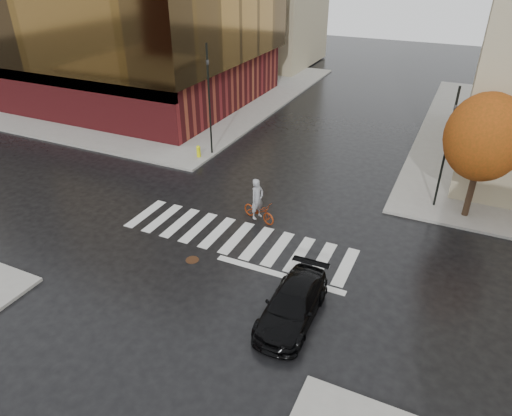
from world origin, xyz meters
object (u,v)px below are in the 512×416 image
Objects in this scene: traffic_light_nw at (209,94)px; fire_hydrant at (198,151)px; cyclist at (258,207)px; traffic_light_ne at (448,143)px; sedan at (293,305)px.

traffic_light_nw reaches higher than fire_hydrant.
cyclist is 8.89m from fire_hydrant.
traffic_light_nw is 3.81m from fire_hydrant.
cyclist is at bearing 13.84° from traffic_light_ne.
traffic_light_nw reaches higher than traffic_light_ne.
sedan is 16.10m from fire_hydrant.
traffic_light_ne is (14.69, -1.18, -0.46)m from traffic_light_nw.
sedan is 0.63× the size of traffic_light_nw.
sedan is 1.94× the size of cyclist.
traffic_light_ne reaches higher than sedan.
sedan is at bearing 51.71° from traffic_light_ne.
traffic_light_nw is 1.10× the size of traffic_light_ne.
fire_hydrant is (-6.98, 5.50, -0.20)m from cyclist.
traffic_light_nw is (-10.78, 12.55, 3.58)m from sedan.
fire_hydrant is at bearing -19.97° from traffic_light_ne.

